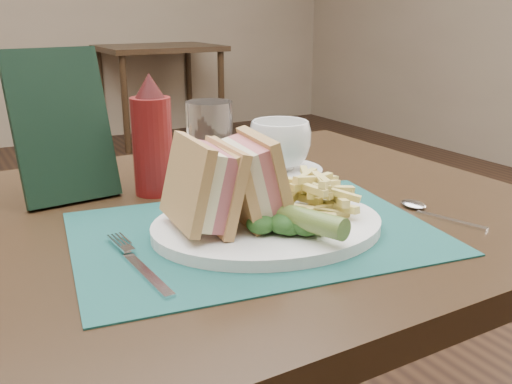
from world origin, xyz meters
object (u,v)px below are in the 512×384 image
Objects in this scene: placemat at (255,233)px; drinking_glass at (210,140)px; saucer at (279,171)px; sandwich_half_a at (187,187)px; plate at (268,226)px; coffee_cup at (280,145)px; sandwich_half_b at (235,180)px; table_bg_right at (160,93)px; ketchup_bottle at (152,135)px; check_presenter at (62,126)px.

placemat is 3.50× the size of drinking_glass.
drinking_glass is at bearing 159.23° from saucer.
placemat is at bearing -3.67° from sandwich_half_a.
coffee_cup is at bearing 66.90° from plate.
plate is at bearing -100.00° from drinking_glass.
sandwich_half_b is (0.06, -0.00, -0.00)m from sandwich_half_a.
saucer is at bearing 66.90° from plate.
table_bg_right is 3.82m from ketchup_bottle.
sandwich_half_a is 0.50× the size of check_presenter.
table_bg_right is 7.99× the size of sandwich_half_b.
drinking_glass reaches higher than plate.
plate is 2.66× the size of sandwich_half_b.
sandwich_half_b is at bearing -133.59° from coffee_cup.
plate is 1.61× the size of ketchup_bottle.
table_bg_right is at bearing 62.63° from check_presenter.
plate is at bearing -5.64° from sandwich_half_a.
plate is at bearing -19.92° from placemat.
plate is 0.28m from coffee_cup.
placemat is 0.28m from drinking_glass.
check_presenter is (-0.19, 0.28, 0.10)m from plate.
drinking_glass is at bearing 17.97° from ketchup_bottle.
sandwich_half_b is 0.61× the size of ketchup_bottle.
saucer is at bearing 42.15° from sandwich_half_a.
table_bg_right is 4.03m from sandwich_half_a.
saucer is at bearing -107.47° from table_bg_right.
ketchup_bottle is at bearing 104.85° from sandwich_half_b.
placemat is at bearing -103.51° from drinking_glass.
sandwich_half_b reaches higher than saucer.
ketchup_bottle is at bearing 178.53° from saucer.
check_presenter is (-0.35, 0.05, 0.06)m from coffee_cup.
saucer reaches higher than table_bg_right.
sandwich_half_b is at bearing -109.30° from table_bg_right.
drinking_glass is (-0.11, 0.04, 0.01)m from coffee_cup.
sandwich_half_b is (-0.04, 0.02, 0.06)m from plate.
sandwich_half_a reaches higher than saucer.
ketchup_bottle is at bearing 178.53° from coffee_cup.
check_presenter is (-1.47, -3.50, 0.49)m from table_bg_right.
saucer is at bearing -20.77° from drinking_glass.
sandwich_half_b reaches higher than plate.
check_presenter reaches higher than saucer.
placemat is 4.26× the size of coffee_cup.
placemat is at bearing -14.54° from sandwich_half_b.
table_bg_right is 7.86× the size of sandwich_half_a.
ketchup_bottle reaches higher than placemat.
plate is 0.12m from sandwich_half_a.
coffee_cup is at bearing 51.23° from placemat.
sandwich_half_a is at bearing -141.75° from coffee_cup.
ketchup_bottle is 0.81× the size of check_presenter.
table_bg_right is 3.93× the size of check_presenter.
check_presenter reaches higher than coffee_cup.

